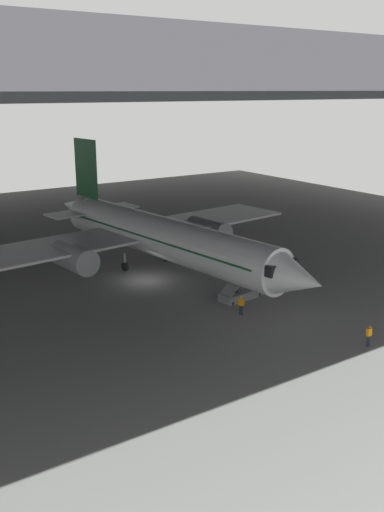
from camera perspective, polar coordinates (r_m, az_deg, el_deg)
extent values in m
plane|color=slate|center=(54.09, -4.53, -2.42)|extent=(110.00, 110.00, 0.00)
cube|color=#38383D|center=(63.65, -11.30, 16.37)|extent=(121.00, 99.00, 1.20)
cube|color=#4C4F54|center=(42.04, 2.67, 15.55)|extent=(115.50, 0.50, 0.70)
cube|color=#4C4F54|center=(79.08, -16.13, 15.23)|extent=(115.50, 0.50, 0.70)
cylinder|color=white|center=(55.27, -2.88, 1.87)|extent=(7.12, 29.54, 3.93)
cone|color=white|center=(43.90, 10.31, -2.19)|extent=(4.35, 5.11, 3.85)
cube|color=black|center=(45.28, 7.92, -0.86)|extent=(3.62, 3.10, 0.86)
cone|color=white|center=(68.64, -11.29, 4.73)|extent=(4.01, 6.61, 3.34)
cube|color=#19592D|center=(65.74, -10.45, 8.51)|extent=(0.71, 4.29, 6.43)
cube|color=white|center=(66.98, -7.75, 4.79)|extent=(5.32, 3.74, 0.16)
cube|color=white|center=(64.25, -11.88, 4.11)|extent=(5.32, 3.74, 0.16)
cube|color=white|center=(65.25, 1.68, 3.75)|extent=(17.11, 8.91, 0.24)
cylinder|color=#9EA3A8|center=(62.58, 1.64, 2.56)|extent=(2.98, 5.34, 2.44)
cube|color=white|center=(54.17, -14.55, 0.63)|extent=(17.11, 8.91, 0.24)
cylinder|color=#9EA3A8|center=(53.37, -11.59, -0.17)|extent=(2.98, 5.34, 2.44)
cube|color=#19592D|center=(55.20, -2.88, 2.17)|extent=(6.97, 27.42, 0.16)
cylinder|color=#9EA3A8|center=(48.82, 4.21, -2.94)|extent=(0.20, 0.20, 1.15)
cylinder|color=black|center=(49.09, 4.20, -3.82)|extent=(0.40, 0.93, 0.90)
cylinder|color=#9EA3A8|center=(59.57, -2.57, 0.62)|extent=(0.20, 0.20, 1.15)
cylinder|color=black|center=(59.79, -2.56, -0.12)|extent=(0.40, 0.93, 0.90)
cylinder|color=#9EA3A8|center=(56.70, -6.66, -0.28)|extent=(0.20, 0.20, 1.15)
cylinder|color=black|center=(56.93, -6.64, -1.05)|extent=(0.40, 0.93, 0.90)
cube|color=slate|center=(49.39, 4.82, -3.83)|extent=(4.07, 1.92, 0.70)
cube|color=slate|center=(48.78, 4.87, -1.75)|extent=(3.77, 1.69, 3.15)
cube|color=slate|center=(49.58, 6.37, 0.34)|extent=(1.24, 1.41, 0.12)
cylinder|color=black|center=(49.84, 5.89, 1.04)|extent=(0.06, 0.06, 1.00)
cylinder|color=black|center=(49.05, 6.90, 0.76)|extent=(0.06, 0.06, 1.00)
cylinder|color=black|center=(51.00, 5.54, -3.43)|extent=(0.31, 0.15, 0.30)
cylinder|color=black|center=(50.10, 6.68, -3.84)|extent=(0.31, 0.15, 0.30)
cylinder|color=black|center=(48.87, 2.89, -4.26)|extent=(0.31, 0.15, 0.30)
cylinder|color=black|center=(47.93, 4.04, -4.70)|extent=(0.31, 0.15, 0.30)
cylinder|color=#232838|center=(42.27, 17.12, -8.01)|extent=(0.14, 0.14, 0.79)
cylinder|color=#232838|center=(42.15, 16.94, -8.06)|extent=(0.14, 0.14, 0.79)
cube|color=orange|center=(41.95, 17.11, -7.20)|extent=(0.38, 0.25, 0.56)
cylinder|color=orange|center=(42.09, 17.33, -7.09)|extent=(0.09, 0.09, 0.53)
cylinder|color=orange|center=(41.78, 16.88, -7.23)|extent=(0.09, 0.09, 0.53)
sphere|color=#8C6647|center=(41.80, 17.15, -6.70)|extent=(0.21, 0.21, 0.21)
cylinder|color=#232838|center=(45.82, 4.97, -5.39)|extent=(0.14, 0.14, 0.81)
cylinder|color=#232838|center=(45.89, 4.76, -5.35)|extent=(0.14, 0.14, 0.81)
cube|color=orange|center=(45.61, 4.89, -4.56)|extent=(0.36, 0.42, 0.57)
cylinder|color=orange|center=(45.51, 5.15, -4.57)|extent=(0.09, 0.09, 0.54)
cylinder|color=orange|center=(45.68, 4.62, -4.48)|extent=(0.09, 0.09, 0.54)
sphere|color=tan|center=(45.46, 4.90, -4.08)|extent=(0.22, 0.22, 0.22)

